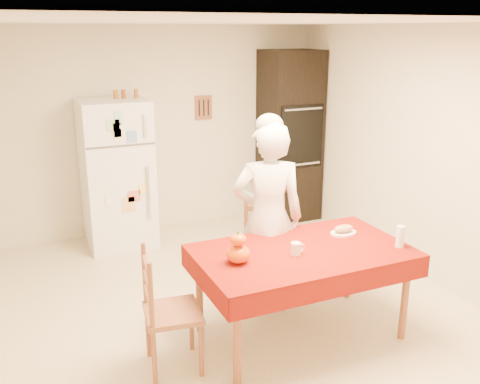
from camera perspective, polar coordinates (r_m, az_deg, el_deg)
floor at (r=5.09m, az=-0.63°, el=-11.70°), size 4.50×4.50×0.00m
room_shell at (r=4.54m, az=-0.70°, el=6.56°), size 4.02×4.52×2.51m
refrigerator at (r=6.29m, az=-12.98°, el=1.87°), size 0.75×0.74×1.70m
oven_cabinet at (r=7.05m, az=5.33°, el=5.93°), size 0.70×0.62×2.20m
dining_table at (r=4.33m, az=6.65°, el=-7.00°), size 1.70×1.00×0.76m
chair_far at (r=5.06m, az=2.95°, el=-5.54°), size 0.47×0.45×0.95m
chair_left at (r=4.01m, az=-8.14°, el=-12.04°), size 0.45×0.47×0.95m
seated_woman at (r=4.66m, az=3.00°, el=-2.89°), size 0.73×0.59×1.72m
coffee_mug at (r=4.19m, az=5.97°, el=-6.04°), size 0.08×0.08×0.10m
pumpkin_lower at (r=4.03m, az=-0.19°, el=-6.62°), size 0.18×0.18×0.14m
pumpkin_upper at (r=3.98m, az=-0.19°, el=-5.10°), size 0.12×0.12×0.09m
wine_glass at (r=4.49m, az=16.73°, el=-4.57°), size 0.07×0.07×0.18m
bread_plate at (r=4.67m, az=10.97°, el=-4.32°), size 0.24×0.24×0.02m
bread_loaf at (r=4.66m, az=11.00°, el=-3.85°), size 0.18×0.10×0.06m
spice_jar_left at (r=6.18m, az=-13.13°, el=10.11°), size 0.05×0.05×0.10m
spice_jar_mid at (r=6.20m, az=-12.32°, el=10.18°), size 0.05×0.05×0.10m
spice_jar_right at (r=6.23m, az=-11.00°, el=10.29°), size 0.05×0.05×0.10m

